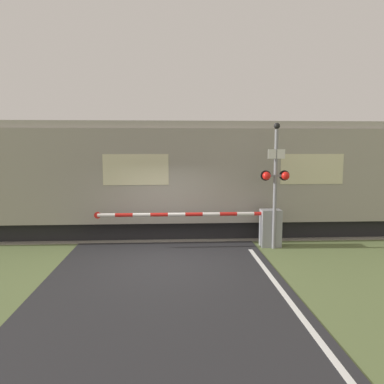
% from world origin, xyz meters
% --- Properties ---
extents(ground_plane, '(80.00, 80.00, 0.00)m').
position_xyz_m(ground_plane, '(0.00, 0.00, 0.00)').
color(ground_plane, '#5B6B3D').
extents(track_bed, '(36.00, 3.20, 0.13)m').
position_xyz_m(track_bed, '(0.00, 3.57, 0.02)').
color(track_bed, gray).
rests_on(track_bed, ground_plane).
extents(train, '(20.27, 3.04, 3.83)m').
position_xyz_m(train, '(-0.92, 3.57, 1.96)').
color(train, black).
rests_on(train, ground_plane).
extents(crossing_barrier, '(5.60, 0.44, 1.13)m').
position_xyz_m(crossing_barrier, '(2.73, 1.41, 0.65)').
color(crossing_barrier, gray).
rests_on(crossing_barrier, ground_plane).
extents(signal_post, '(0.86, 0.26, 3.72)m').
position_xyz_m(signal_post, '(3.23, 1.16, 2.11)').
color(signal_post, gray).
rests_on(signal_post, ground_plane).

